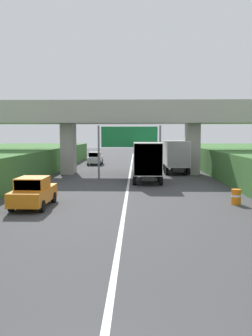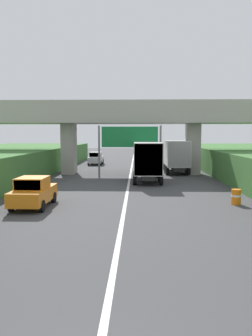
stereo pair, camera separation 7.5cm
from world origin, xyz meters
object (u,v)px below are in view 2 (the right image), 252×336
(car_orange, at_px, (33,192))
(construction_barrel_2, at_px, (236,197))
(truck_black, at_px, (176,155))
(car_silver, at_px, (96,158))
(truck_white, at_px, (147,159))
(overhead_highway_sign, at_px, (130,140))

(car_orange, xyz_separation_m, construction_barrel_2, (11.67, 1.12, -0.40))
(construction_barrel_2, bearing_deg, truck_black, 95.67)
(car_silver, distance_m, car_orange, 27.81)
(truck_black, xyz_separation_m, truck_white, (-3.25, -7.02, 0.00))
(car_silver, bearing_deg, truck_black, -44.69)
(truck_white, relative_size, construction_barrel_2, 8.11)
(truck_white, distance_m, car_silver, 17.99)
(car_orange, bearing_deg, truck_black, 61.13)
(overhead_highway_sign, height_order, truck_black, overhead_highway_sign)
(truck_white, bearing_deg, truck_black, 65.17)
(overhead_highway_sign, height_order, construction_barrel_2, overhead_highway_sign)
(car_silver, bearing_deg, car_orange, -90.38)
(overhead_highway_sign, xyz_separation_m, truck_black, (4.83, 5.18, -1.66))
(truck_white, height_order, construction_barrel_2, truck_white)
(construction_barrel_2, bearing_deg, car_silver, 113.29)
(car_silver, bearing_deg, overhead_highway_sign, -71.53)
(truck_black, distance_m, car_orange, 20.71)
(overhead_highway_sign, distance_m, construction_barrel_2, 13.84)
(overhead_highway_sign, relative_size, construction_barrel_2, 6.53)
(truck_black, xyz_separation_m, construction_barrel_2, (1.69, -16.99, -1.47))
(truck_black, bearing_deg, construction_barrel_2, -84.33)
(truck_black, relative_size, car_orange, 1.78)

